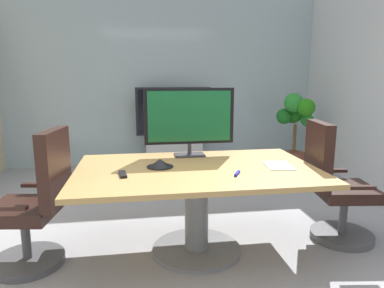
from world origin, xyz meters
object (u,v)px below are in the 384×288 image
(office_chair_left, at_px, (36,211))
(office_chair_right, at_px, (335,192))
(conference_table, at_px, (197,188))
(conference_phone, at_px, (160,164))
(wall_display_unit, at_px, (174,141))
(remote_control, at_px, (123,174))
(potted_plant, at_px, (295,125))
(tv_monitor, at_px, (189,118))

(office_chair_left, xyz_separation_m, office_chair_right, (2.55, 0.06, 0.00))
(conference_table, bearing_deg, conference_phone, 168.48)
(wall_display_unit, bearing_deg, office_chair_right, -67.05)
(conference_phone, relative_size, remote_control, 1.29)
(conference_phone, bearing_deg, office_chair_right, -1.14)
(conference_phone, bearing_deg, office_chair_left, -174.48)
(potted_plant, bearing_deg, office_chair_left, -143.87)
(wall_display_unit, height_order, conference_phone, wall_display_unit)
(conference_table, height_order, office_chair_right, office_chair_right)
(potted_plant, xyz_separation_m, conference_phone, (-2.24, -2.25, 0.04))
(office_chair_left, height_order, remote_control, office_chair_left)
(conference_phone, bearing_deg, conference_table, -11.52)
(conference_phone, height_order, remote_control, conference_phone)
(office_chair_left, height_order, conference_phone, office_chair_left)
(tv_monitor, bearing_deg, remote_control, -135.65)
(office_chair_right, height_order, wall_display_unit, wall_display_unit)
(office_chair_right, bearing_deg, conference_phone, 96.63)
(wall_display_unit, xyz_separation_m, remote_control, (-0.69, -2.95, 0.31))
(office_chair_right, relative_size, potted_plant, 0.89)
(office_chair_left, bearing_deg, potted_plant, 134.43)
(wall_display_unit, bearing_deg, conference_phone, -98.14)
(office_chair_right, relative_size, conference_phone, 4.95)
(conference_phone, distance_m, remote_control, 0.36)
(wall_display_unit, xyz_separation_m, potted_plant, (1.84, -0.50, 0.29))
(conference_table, bearing_deg, potted_plant, 50.00)
(potted_plant, distance_m, conference_phone, 3.17)
(office_chair_right, bearing_deg, office_chair_left, 99.19)
(office_chair_left, xyz_separation_m, tv_monitor, (1.28, 0.48, 0.64))
(office_chair_left, distance_m, conference_phone, 1.03)
(potted_plant, bearing_deg, tv_monitor, -136.03)
(office_chair_right, relative_size, remote_control, 6.41)
(conference_table, relative_size, tv_monitor, 2.34)
(office_chair_left, bearing_deg, tv_monitor, 118.84)
(tv_monitor, bearing_deg, conference_phone, -128.20)
(office_chair_left, bearing_deg, remote_control, 89.43)
(office_chair_left, distance_m, wall_display_unit, 3.16)
(office_chair_left, relative_size, conference_phone, 4.95)
(conference_phone, bearing_deg, potted_plant, 45.17)
(office_chair_right, xyz_separation_m, wall_display_unit, (-1.18, 2.78, -0.01))
(remote_control, bearing_deg, office_chair_left, 163.04)
(conference_table, distance_m, potted_plant, 3.02)
(conference_table, distance_m, office_chair_left, 1.28)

